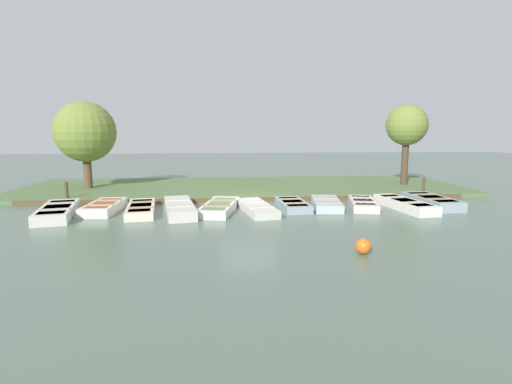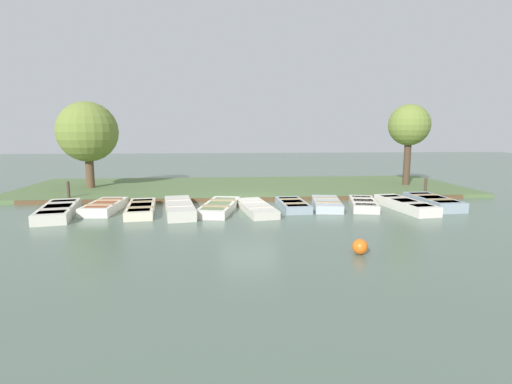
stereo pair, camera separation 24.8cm
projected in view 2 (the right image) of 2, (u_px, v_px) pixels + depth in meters
The scene contains 19 objects.
ground_plane at pixel (250, 205), 17.50m from camera, with size 80.00×80.00×0.00m, color #566B5B.
shore_bank at pixel (244, 187), 22.41m from camera, with size 8.00×24.00×0.19m.
dock_walkway at pixel (248, 197), 19.03m from camera, with size 1.48×20.64×0.19m.
rowboat_0 at pixel (58, 211), 15.36m from camera, with size 3.72×1.85×0.41m.
rowboat_1 at pixel (105, 207), 16.26m from camera, with size 2.83×1.30×0.38m.
rowboat_2 at pixel (141, 208), 15.96m from camera, with size 3.39×1.46×0.35m.
rowboat_3 at pixel (179, 207), 15.91m from camera, with size 3.72×1.63×0.44m.
rowboat_4 at pixel (219, 207), 16.32m from camera, with size 3.63×1.85×0.34m.
rowboat_5 at pixel (256, 208), 16.14m from camera, with size 3.43×1.55×0.33m.
rowboat_6 at pixel (293, 205), 16.80m from camera, with size 2.71×1.17×0.33m.
rowboat_7 at pixel (327, 204), 16.95m from camera, with size 2.91×1.52×0.35m.
rowboat_8 at pixel (363, 204), 16.98m from camera, with size 2.95×1.65×0.34m.
rowboat_9 at pixel (405, 205), 16.58m from camera, with size 3.51×1.44×0.41m.
rowboat_10 at pixel (433, 202), 17.23m from camera, with size 3.19×1.32×0.43m.
mooring_post_near at pixel (68, 191), 18.33m from camera, with size 0.14×0.14×0.96m.
mooring_post_far at pixel (425, 187), 19.66m from camera, with size 0.14×0.14×0.96m.
buoy at pixel (360, 247), 10.60m from camera, with size 0.42×0.42×0.42m.
park_tree_far_left at pixel (87, 132), 21.11m from camera, with size 3.16×3.16×4.76m.
park_tree_left at pixel (409, 126), 22.21m from camera, with size 2.28×2.28×4.70m.
Camera 2 is at (17.17, -1.07, 3.28)m, focal length 28.00 mm.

